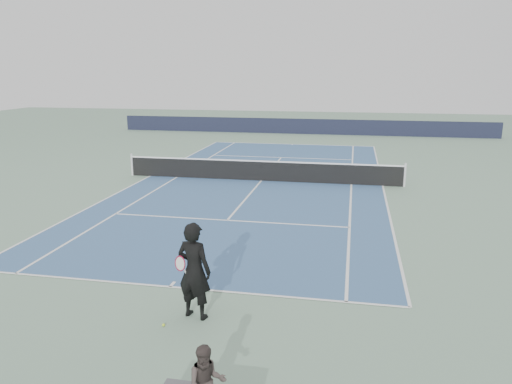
# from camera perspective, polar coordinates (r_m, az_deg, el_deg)

# --- Properties ---
(ground) EXTENTS (80.00, 80.00, 0.00)m
(ground) POSITION_cam_1_polar(r_m,az_deg,el_deg) (23.15, 0.62, 1.28)
(ground) COLOR gray
(court_surface) EXTENTS (10.97, 23.77, 0.01)m
(court_surface) POSITION_cam_1_polar(r_m,az_deg,el_deg) (23.15, 0.62, 1.29)
(court_surface) COLOR #3A5C89
(court_surface) RESTS_ON ground
(tennis_net) EXTENTS (12.90, 0.10, 1.07)m
(tennis_net) POSITION_cam_1_polar(r_m,az_deg,el_deg) (23.05, 0.62, 2.50)
(tennis_net) COLOR silver
(tennis_net) RESTS_ON ground
(windscreen_far) EXTENTS (30.00, 0.25, 1.20)m
(windscreen_far) POSITION_cam_1_polar(r_m,az_deg,el_deg) (40.56, 5.27, 7.48)
(windscreen_far) COLOR black
(windscreen_far) RESTS_ON ground
(tennis_player) EXTENTS (0.89, 0.73, 2.06)m
(tennis_player) POSITION_cam_1_polar(r_m,az_deg,el_deg) (10.39, -7.08, -8.89)
(tennis_player) COLOR black
(tennis_player) RESTS_ON ground
(tennis_ball) EXTENTS (0.06, 0.06, 0.06)m
(tennis_ball) POSITION_cam_1_polar(r_m,az_deg,el_deg) (10.53, -10.52, -14.71)
(tennis_ball) COLOR #C0E02D
(tennis_ball) RESTS_ON ground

